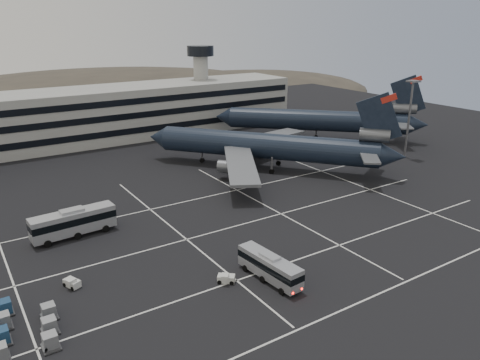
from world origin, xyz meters
The scene contains 12 objects.
ground centered at (0.00, 0.00, 0.00)m, with size 260.00×260.00×0.00m, color black.
lane_markings centered at (0.95, 0.72, 0.01)m, with size 90.00×55.62×0.01m.
terminal centered at (-2.95, 71.14, 6.93)m, with size 125.00×26.00×24.00m.
hills centered at (17.99, 170.00, -12.07)m, with size 352.00×180.00×44.00m.
lightpole_right centered at (58.00, 15.00, 11.82)m, with size 2.40×2.40×18.28m.
trijet_main centered at (25.24, 25.58, 5.25)m, with size 41.48×47.79×18.08m.
trijet_far centered at (53.13, 39.73, 5.43)m, with size 44.98×44.30×18.08m.
bus_near centered at (-2.34, -12.08, 1.95)m, with size 3.26×10.28×3.57m.
bus_far centered at (-19.83, 14.43, 2.43)m, with size 12.76×3.85×4.45m.
tug_a centered at (-23.89, -0.14, 0.60)m, with size 2.00×2.44×1.36m.
tug_b centered at (-7.24, -9.66, 0.61)m, with size 2.44×2.36×1.37m.
uld_cluster centered at (-30.65, -6.69, 0.83)m, with size 7.57×11.23×1.69m.
Camera 1 is at (-34.05, -53.91, 31.60)m, focal length 35.00 mm.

